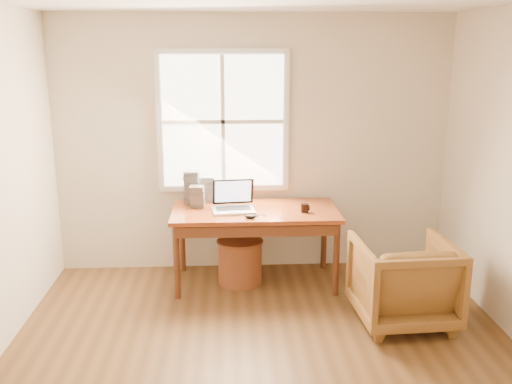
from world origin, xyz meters
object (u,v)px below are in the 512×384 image
coffee_mug (305,208)px  cd_stack_a (208,189)px  desk (255,211)px  wicker_stool (240,262)px  armchair (403,281)px  laptop (233,196)px

coffee_mug → cd_stack_a: size_ratio=0.32×
desk → coffee_mug: 0.48m
desk → coffee_mug: coffee_mug is taller
desk → wicker_stool: 0.54m
armchair → wicker_stool: (-1.35, 0.90, -0.15)m
laptop → armchair: bearing=-36.7°
desk → wicker_stool: bearing=180.0°
laptop → cd_stack_a: (-0.25, 0.37, -0.02)m
armchair → coffee_mug: (-0.74, 0.78, 0.43)m
wicker_stool → laptop: 0.69m
desk → armchair: bearing=-36.7°
armchair → laptop: size_ratio=1.90×
coffee_mug → laptop: bearing=-172.5°
coffee_mug → cd_stack_a: (-0.93, 0.43, 0.09)m
wicker_stool → coffee_mug: bearing=-10.6°
desk → laptop: size_ratio=3.79×
wicker_stool → laptop: (-0.06, -0.06, 0.69)m
desk → coffee_mug: (0.46, -0.11, 0.06)m
armchair → cd_stack_a: 2.12m
wicker_stool → cd_stack_a: size_ratio=1.64×
armchair → laptop: (-1.41, 0.84, 0.53)m
desk → laptop: (-0.21, -0.06, 0.17)m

